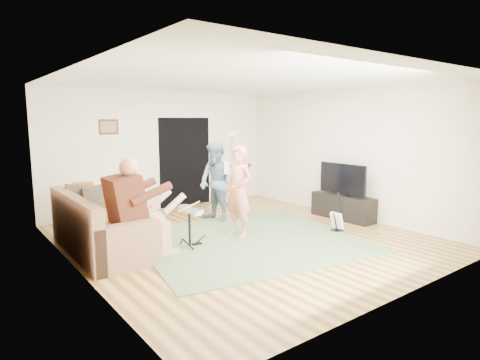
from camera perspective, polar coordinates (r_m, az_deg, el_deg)
name	(u,v)px	position (r m, az deg, el deg)	size (l,w,h in m)	color
floor	(243,238)	(7.10, 0.38, -8.19)	(6.00, 6.00, 0.00)	brown
walls	(243,161)	(6.84, 0.39, 2.71)	(5.50, 6.00, 2.70)	silver
ceiling	(243,80)	(6.84, 0.41, 14.04)	(6.00, 6.00, 0.00)	white
window_blinds	(70,157)	(5.80, -23.03, 2.97)	(2.05, 2.05, 0.00)	brown
doorway	(185,162)	(9.66, -7.82, 2.55)	(2.10, 2.10, 0.00)	black
picture_frame	(109,127)	(8.88, -18.20, 7.18)	(0.42, 0.03, 0.32)	#3F2314
area_rug	(248,240)	(6.96, 1.11, -8.48)	(3.55, 3.29, 0.02)	#4B673E
sofa	(95,233)	(6.66, -19.88, -7.10)	(0.94, 2.28, 0.92)	#94674A
drummer	(139,219)	(6.14, -14.16, -5.45)	(0.98, 0.55, 1.51)	#552717
drum_kit	(190,230)	(6.58, -7.18, -7.02)	(0.36, 0.64, 0.66)	black
singer	(239,192)	(7.02, -0.18, -1.65)	(0.59, 0.38, 1.61)	#EB8066
microphone	(248,168)	(7.08, 1.11, 1.68)	(0.06, 0.06, 0.24)	black
guitarist	(216,182)	(8.09, -3.40, -0.33)	(0.78, 0.61, 1.60)	slate
guitar_held	(224,167)	(8.16, -2.25, 1.80)	(0.12, 0.60, 0.26)	silver
guitar_spare	(337,220)	(7.65, 13.65, -5.62)	(0.26, 0.23, 0.72)	black
torchiere_lamp	(232,155)	(9.54, -1.12, 3.54)	(0.32, 0.32, 1.77)	black
dining_chair	(84,215)	(7.89, -21.28, -4.64)	(0.48, 0.50, 0.91)	tan
tv_cabinet	(343,207)	(8.64, 14.41, -3.73)	(0.40, 1.40, 0.50)	black
television	(342,179)	(8.50, 14.35, 0.19)	(0.06, 1.12, 0.63)	black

